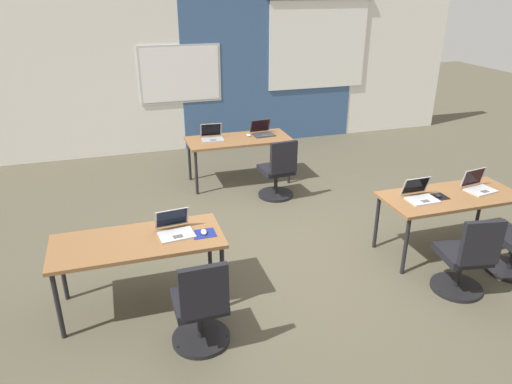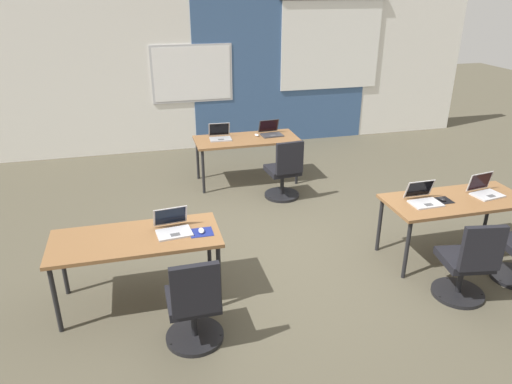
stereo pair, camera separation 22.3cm
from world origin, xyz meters
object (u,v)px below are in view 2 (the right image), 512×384
at_px(desk_near_right, 455,204).
at_px(laptop_far_left, 220,136).
at_px(laptop_far_right, 271,132).
at_px(mouse_near_right_inner, 442,199).
at_px(desk_near_left, 136,243).
at_px(chair_far_right, 284,174).
at_px(chair_near_right_inner, 467,267).
at_px(laptop_near_left_inner, 173,227).
at_px(mouse_far_right, 257,135).
at_px(mouse_near_left_inner, 201,231).
at_px(desk_far_center, 246,142).
at_px(laptop_near_right_inner, 423,198).
at_px(chair_near_left_inner, 194,309).
at_px(laptop_near_right_end, 485,190).

distance_m(desk_near_right, laptop_far_left, 3.60).
xyz_separation_m(laptop_far_right, mouse_near_right_inner, (1.15, -2.88, -0.03)).
distance_m(desk_near_left, chair_far_right, 2.95).
bearing_deg(chair_near_right_inner, laptop_near_left_inner, -7.00).
relative_size(desk_near_left, laptop_far_right, 4.51).
relative_size(laptop_far_right, mouse_far_right, 3.25).
height_order(mouse_near_left_inner, chair_far_right, chair_far_right).
distance_m(desk_far_center, mouse_near_left_inner, 3.08).
distance_m(laptop_near_right_inner, chair_near_right_inner, 0.90).
height_order(desk_near_right, laptop_near_left_inner, laptop_near_left_inner).
bearing_deg(laptop_far_left, desk_near_right, -50.34).
bearing_deg(laptop_far_right, chair_near_left_inner, -120.09).
relative_size(laptop_far_right, laptop_near_right_inner, 1.05).
bearing_deg(laptop_near_left_inner, laptop_far_right, 51.59).
height_order(desk_far_center, laptop_near_right_end, laptop_near_right_end).
relative_size(laptop_near_left_inner, mouse_near_right_inner, 3.29).
bearing_deg(desk_far_center, mouse_far_right, 21.32).
relative_size(laptop_far_right, chair_near_right_inner, 0.39).
distance_m(laptop_far_right, chair_far_right, 0.95).
xyz_separation_m(desk_near_right, laptop_near_left_inner, (-3.14, 0.02, 0.11)).
bearing_deg(chair_near_left_inner, desk_near_left, -61.43).
height_order(laptop_far_left, laptop_far_right, laptop_far_left).
relative_size(desk_near_left, desk_near_right, 1.00).
relative_size(chair_far_right, laptop_near_right_inner, 2.73).
relative_size(desk_near_right, laptop_near_right_end, 4.33).
bearing_deg(laptop_near_right_end, chair_near_right_inner, -141.81).
height_order(desk_near_right, desk_far_center, same).
xyz_separation_m(desk_far_center, laptop_near_right_inner, (1.34, -2.78, 0.11)).
height_order(desk_far_center, chair_far_right, chair_far_right).
relative_size(desk_near_right, laptop_far_right, 4.51).
distance_m(mouse_near_left_inner, laptop_far_right, 3.33).
bearing_deg(chair_far_right, desk_far_center, -69.54).
relative_size(desk_far_center, laptop_near_right_inner, 4.74).
distance_m(laptop_near_left_inner, chair_near_left_inner, 0.89).
bearing_deg(mouse_near_right_inner, mouse_far_right, 115.69).
height_order(desk_near_right, mouse_far_right, mouse_far_right).
relative_size(mouse_near_left_inner, mouse_near_right_inner, 0.94).
xyz_separation_m(chair_far_right, laptop_near_right_end, (1.76, -1.98, 0.39)).
bearing_deg(laptop_near_left_inner, mouse_near_left_inner, -25.21).
relative_size(desk_near_left, desk_far_center, 1.00).
relative_size(laptop_near_left_inner, laptop_far_left, 1.05).
bearing_deg(mouse_near_right_inner, chair_near_right_inner, -103.43).
distance_m(chair_near_left_inner, laptop_near_right_end, 3.57).
bearing_deg(desk_far_center, chair_near_right_inner, -69.04).
distance_m(desk_near_left, mouse_near_right_inner, 3.32).
height_order(desk_near_right, laptop_far_right, laptop_far_right).
height_order(desk_near_left, mouse_near_right_inner, mouse_near_right_inner).
height_order(mouse_near_left_inner, mouse_near_right_inner, same).
bearing_deg(laptop_far_right, desk_far_center, -173.19).
distance_m(chair_far_right, mouse_near_right_inner, 2.37).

